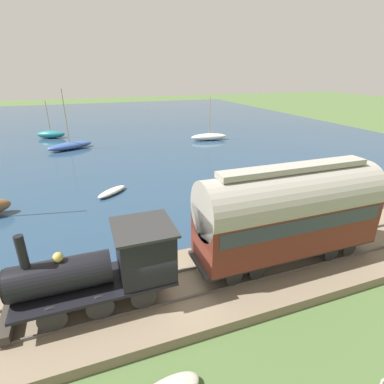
% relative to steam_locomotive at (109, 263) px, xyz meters
% --- Properties ---
extents(ground_plane, '(200.00, 200.00, 0.00)m').
position_rel_steam_locomotive_xyz_m(ground_plane, '(-0.10, -2.18, -2.22)').
color(ground_plane, '#476033').
extents(harbor_water, '(80.00, 80.00, 0.01)m').
position_rel_steam_locomotive_xyz_m(harbor_water, '(42.85, -2.18, -2.22)').
color(harbor_water, navy).
rests_on(harbor_water, ground).
extents(rail_embankment, '(5.10, 56.00, 0.56)m').
position_rel_steam_locomotive_xyz_m(rail_embankment, '(0.00, -2.18, -2.00)').
color(rail_embankment, '#756651').
rests_on(rail_embankment, ground).
extents(steam_locomotive, '(2.31, 6.29, 3.38)m').
position_rel_steam_locomotive_xyz_m(steam_locomotive, '(0.00, 0.00, 0.00)').
color(steam_locomotive, black).
rests_on(steam_locomotive, rail_embankment).
extents(passenger_coach, '(2.48, 8.78, 4.64)m').
position_rel_steam_locomotive_xyz_m(passenger_coach, '(0.00, -7.86, 0.86)').
color(passenger_coach, black).
rests_on(passenger_coach, rail_embankment).
extents(sailboat_white, '(1.94, 5.06, 5.64)m').
position_rel_steam_locomotive_xyz_m(sailboat_white, '(27.26, -15.70, -1.75)').
color(sailboat_white, white).
rests_on(sailboat_white, harbor_water).
extents(sailboat_teal, '(2.65, 4.07, 5.09)m').
position_rel_steam_locomotive_xyz_m(sailboat_teal, '(36.09, 4.51, -1.69)').
color(sailboat_teal, '#1E707A').
rests_on(sailboat_teal, harbor_water).
extents(sailboat_blue, '(3.52, 5.51, 6.90)m').
position_rel_steam_locomotive_xyz_m(sailboat_blue, '(28.31, 1.94, -1.77)').
color(sailboat_blue, '#335199').
rests_on(sailboat_blue, harbor_water).
extents(rowboat_off_pier, '(2.46, 2.67, 0.40)m').
position_rel_steam_locomotive_xyz_m(rowboat_off_pier, '(12.30, -1.21, -2.02)').
color(rowboat_off_pier, beige).
rests_on(rowboat_off_pier, harbor_water).
extents(rowboat_far_out, '(2.12, 2.34, 0.47)m').
position_rel_steam_locomotive_xyz_m(rowboat_far_out, '(6.82, -14.03, -1.98)').
color(rowboat_far_out, silver).
rests_on(rowboat_far_out, harbor_water).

